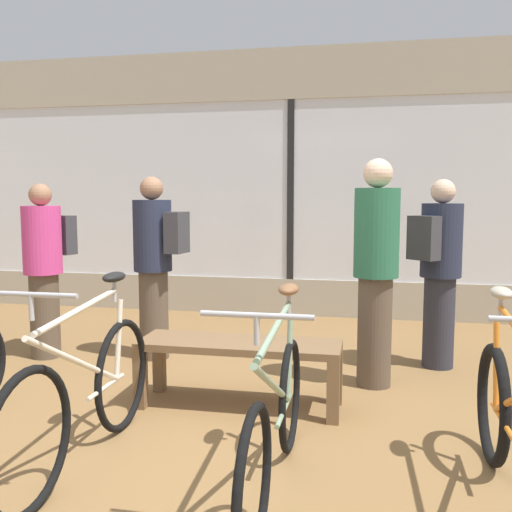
% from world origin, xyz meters
% --- Properties ---
extents(ground_plane, '(24.00, 24.00, 0.00)m').
position_xyz_m(ground_plane, '(0.00, 0.00, 0.00)').
color(ground_plane, olive).
extents(shop_back_wall, '(12.00, 0.08, 3.20)m').
position_xyz_m(shop_back_wall, '(0.00, 3.83, 1.64)').
color(shop_back_wall, '#B2A893').
rests_on(shop_back_wall, ground_plane).
extents(bicycle_left, '(0.46, 1.69, 1.03)m').
position_xyz_m(bicycle_left, '(-0.55, -0.28, 0.39)').
color(bicycle_left, black).
rests_on(bicycle_left, ground_plane).
extents(bicycle_right, '(0.46, 1.68, 1.00)m').
position_xyz_m(bicycle_right, '(0.52, -0.38, 0.37)').
color(bicycle_right, black).
rests_on(bicycle_right, ground_plane).
extents(display_bench, '(1.40, 0.44, 0.46)m').
position_xyz_m(display_bench, '(0.08, 0.73, 0.38)').
color(display_bench, brown).
rests_on(display_bench, ground_plane).
extents(customer_near_rack, '(0.47, 0.47, 1.74)m').
position_xyz_m(customer_near_rack, '(1.00, 1.36, 0.92)').
color(customer_near_rack, brown).
rests_on(customer_near_rack, ground_plane).
extents(customer_by_window, '(0.42, 0.54, 1.57)m').
position_xyz_m(customer_by_window, '(-1.92, 1.59, 0.84)').
color(customer_by_window, brown).
rests_on(customer_by_window, ground_plane).
extents(customer_mid_floor, '(0.54, 0.55, 1.60)m').
position_xyz_m(customer_mid_floor, '(1.53, 1.95, 0.86)').
color(customer_mid_floor, '#2D2D38').
rests_on(customer_mid_floor, ground_plane).
extents(customer_near_bench, '(0.51, 0.38, 1.63)m').
position_xyz_m(customer_near_bench, '(-0.92, 1.74, 0.88)').
color(customer_near_bench, brown).
rests_on(customer_near_bench, ground_plane).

